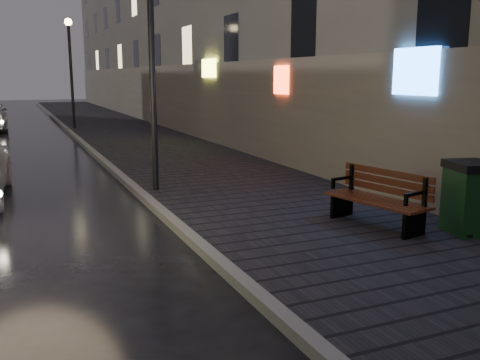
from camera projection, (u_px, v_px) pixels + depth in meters
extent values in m
plane|color=black|center=(132.00, 316.00, 6.14)|extent=(120.00, 120.00, 0.00)
cube|color=black|center=(120.00, 130.00, 26.56)|extent=(4.60, 58.00, 0.15)
cube|color=slate|center=(69.00, 132.00, 25.63)|extent=(0.20, 58.00, 0.15)
cube|color=#605B54|center=(158.00, 7.00, 30.18)|extent=(1.80, 50.00, 13.00)
cylinder|color=black|center=(153.00, 79.00, 11.76)|extent=(0.14, 0.14, 5.00)
cylinder|color=black|center=(71.00, 77.00, 26.17)|extent=(0.14, 0.14, 5.00)
sphere|color=#FFD88C|center=(68.00, 22.00, 25.67)|extent=(0.36, 0.36, 0.36)
cube|color=black|center=(414.00, 224.00, 8.62)|extent=(0.53, 0.17, 0.43)
cube|color=black|center=(424.00, 200.00, 8.68)|extent=(0.08, 0.08, 0.74)
cube|color=black|center=(414.00, 194.00, 8.49)|extent=(0.45, 0.15, 0.05)
cube|color=black|center=(342.00, 205.00, 9.90)|extent=(0.53, 0.17, 0.43)
cube|color=black|center=(351.00, 184.00, 9.96)|extent=(0.08, 0.08, 0.74)
cube|color=black|center=(341.00, 178.00, 9.77)|extent=(0.45, 0.15, 0.05)
cube|color=#3F1A0D|center=(376.00, 200.00, 9.21)|extent=(1.05, 2.01, 0.04)
cube|color=#3F1A0D|center=(387.00, 181.00, 9.30)|extent=(0.44, 1.88, 0.43)
cube|color=black|center=(472.00, 201.00, 8.81)|extent=(0.88, 0.88, 1.06)
cube|color=black|center=(475.00, 166.00, 8.70)|extent=(0.95, 0.95, 0.13)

